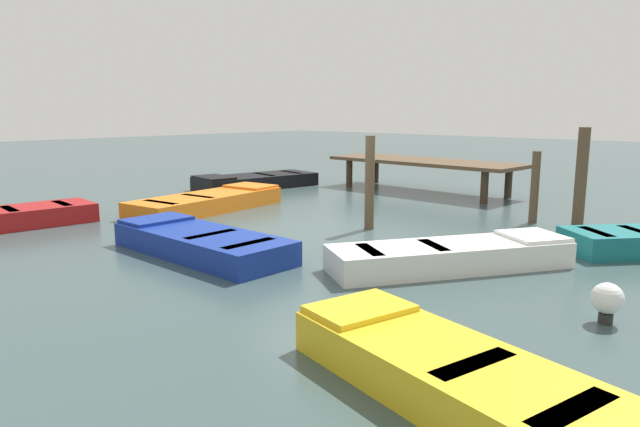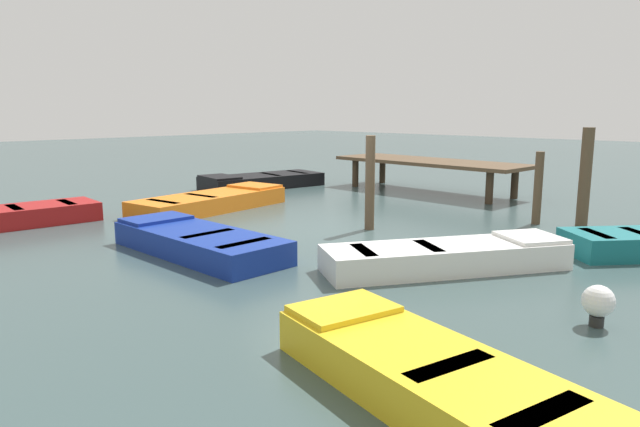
% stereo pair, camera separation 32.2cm
% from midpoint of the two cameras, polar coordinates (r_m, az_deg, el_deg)
% --- Properties ---
extents(ground_plane, '(80.00, 80.00, 0.00)m').
position_cam_midpoint_polar(ground_plane, '(11.64, -0.79, -1.70)').
color(ground_plane, '#384C4C').
extents(dock_segment, '(5.99, 2.10, 0.95)m').
position_cam_midpoint_polar(dock_segment, '(17.29, 9.77, 4.95)').
color(dock_segment, brown).
rests_on(dock_segment, ground_plane).
extents(rowboat_white, '(2.83, 3.76, 0.46)m').
position_cam_midpoint_polar(rowboat_white, '(9.02, 11.99, -4.08)').
color(rowboat_white, silver).
rests_on(rowboat_white, ground_plane).
extents(rowboat_black, '(2.03, 4.00, 0.46)m').
position_cam_midpoint_polar(rowboat_black, '(18.12, -6.95, 3.25)').
color(rowboat_black, black).
rests_on(rowboat_black, ground_plane).
extents(rowboat_blue, '(3.52, 1.28, 0.46)m').
position_cam_midpoint_polar(rowboat_blue, '(9.93, -12.74, -2.79)').
color(rowboat_blue, navy).
rests_on(rowboat_blue, ground_plane).
extents(rowboat_orange, '(1.86, 4.18, 0.46)m').
position_cam_midpoint_polar(rowboat_orange, '(14.20, -11.71, 1.16)').
color(rowboat_orange, orange).
rests_on(rowboat_orange, ground_plane).
extents(rowboat_yellow, '(3.34, 1.78, 0.46)m').
position_cam_midpoint_polar(rowboat_yellow, '(5.15, 10.83, -15.26)').
color(rowboat_yellow, gold).
rests_on(rowboat_yellow, ground_plane).
extents(mooring_piling_mid_right, '(0.19, 0.19, 1.91)m').
position_cam_midpoint_polar(mooring_piling_mid_right, '(11.65, 4.18, 3.06)').
color(mooring_piling_mid_right, brown).
rests_on(mooring_piling_mid_right, ground_plane).
extents(mooring_piling_mid_left, '(0.18, 0.18, 1.55)m').
position_cam_midpoint_polar(mooring_piling_mid_left, '(13.08, 19.94, 2.47)').
color(mooring_piling_mid_left, brown).
rests_on(mooring_piling_mid_left, ground_plane).
extents(mooring_piling_near_right, '(0.24, 0.24, 2.07)m').
position_cam_midpoint_polar(mooring_piling_near_right, '(13.09, 23.92, 3.34)').
color(mooring_piling_near_right, brown).
rests_on(mooring_piling_near_right, ground_plane).
extents(marker_buoy, '(0.36, 0.36, 0.48)m').
position_cam_midpoint_polar(marker_buoy, '(7.31, 25.55, -7.74)').
color(marker_buoy, '#262626').
rests_on(marker_buoy, ground_plane).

